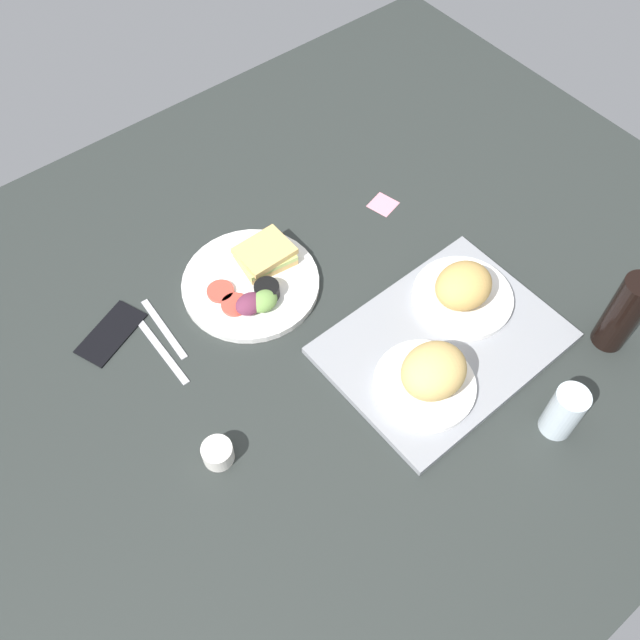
{
  "coord_description": "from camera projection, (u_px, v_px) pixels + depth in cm",
  "views": [
    {
      "loc": [
        47.71,
        60.87,
        113.95
      ],
      "look_at": [
        2.0,
        3.0,
        4.0
      ],
      "focal_mm": 37.98,
      "sensor_mm": 36.0,
      "label": 1
    }
  ],
  "objects": [
    {
      "name": "sticky_note",
      "position": [
        383.0,
        204.0,
        1.55
      ],
      "size": [
        6.83,
        6.83,
        0.12
      ],
      "primitive_type": "cube",
      "rotation": [
        0.0,
        0.0,
        0.26
      ],
      "color": "pink",
      "rests_on": "ground_plane"
    },
    {
      "name": "plate_with_salad",
      "position": [
        254.0,
        281.0,
        1.41
      ],
      "size": [
        28.72,
        28.72,
        5.4
      ],
      "color": "white",
      "rests_on": "ground_plane"
    },
    {
      "name": "drinking_glass",
      "position": [
        564.0,
        412.0,
        1.19
      ],
      "size": [
        6.05,
        6.05,
        11.8
      ],
      "primitive_type": "cylinder",
      "color": "silver",
      "rests_on": "ground_plane"
    },
    {
      "name": "cell_phone",
      "position": [
        111.0,
        333.0,
        1.35
      ],
      "size": [
        16.05,
        12.05,
        0.8
      ],
      "primitive_type": "cube",
      "rotation": [
        0.0,
        0.0,
        0.38
      ],
      "color": "black",
      "rests_on": "ground_plane"
    },
    {
      "name": "knife",
      "position": [
        161.0,
        350.0,
        1.33
      ],
      "size": [
        1.49,
        19.01,
        0.5
      ],
      "primitive_type": "cube",
      "rotation": [
        0.0,
        0.0,
        1.57
      ],
      "color": "#B7B7BC",
      "rests_on": "ground_plane"
    },
    {
      "name": "soda_bottle",
      "position": [
        624.0,
        313.0,
        1.27
      ],
      "size": [
        6.4,
        6.4,
        18.43
      ],
      "primitive_type": "cylinder",
      "color": "black",
      "rests_on": "ground_plane"
    },
    {
      "name": "bread_plate_near",
      "position": [
        463.0,
        290.0,
        1.35
      ],
      "size": [
        20.39,
        20.39,
        9.55
      ],
      "color": "white",
      "rests_on": "serving_tray"
    },
    {
      "name": "serving_tray",
      "position": [
        443.0,
        343.0,
        1.33
      ],
      "size": [
        45.74,
        34.01,
        1.6
      ],
      "primitive_type": "cube",
      "rotation": [
        0.0,
        0.0,
        0.02
      ],
      "color": "gray",
      "rests_on": "ground_plane"
    },
    {
      "name": "fork",
      "position": [
        164.0,
        328.0,
        1.36
      ],
      "size": [
        2.13,
        17.04,
        0.5
      ],
      "primitive_type": "cube",
      "rotation": [
        0.0,
        0.0,
        1.53
      ],
      "color": "#B7B7BC",
      "rests_on": "ground_plane"
    },
    {
      "name": "bread_plate_far",
      "position": [
        431.0,
        375.0,
        1.23
      ],
      "size": [
        19.21,
        19.21,
        10.11
      ],
      "color": "white",
      "rests_on": "serving_tray"
    },
    {
      "name": "ground_plane",
      "position": [
        319.0,
        320.0,
        1.39
      ],
      "size": [
        190.0,
        150.0,
        3.0
      ],
      "primitive_type": "cube",
      "color": "#282D2B"
    },
    {
      "name": "espresso_cup",
      "position": [
        218.0,
        453.0,
        1.19
      ],
      "size": [
        5.6,
        5.6,
        4.0
      ],
      "primitive_type": "cylinder",
      "color": "silver",
      "rests_on": "ground_plane"
    }
  ]
}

